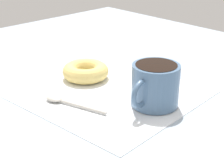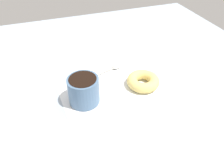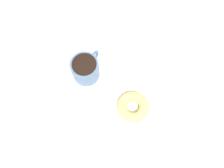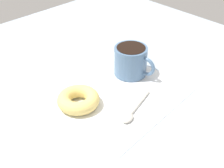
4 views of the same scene
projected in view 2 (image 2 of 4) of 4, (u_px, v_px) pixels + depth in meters
The scene contains 5 objects.
ground_plane at pixel (118, 87), 70.86cm from camera, with size 120.00×120.00×2.00cm, color #99A8B7.
napkin at pixel (112, 89), 67.99cm from camera, with size 31.51×31.51×0.30cm, color white.
coffee_cup at pixel (83, 89), 61.35cm from camera, with size 8.88×11.98×8.06cm.
donut at pixel (143, 81), 68.37cm from camera, with size 10.19×10.19×3.24cm, color #E5C66B.
spoon at pixel (112, 69), 75.76cm from camera, with size 13.41×5.17×0.90cm.
Camera 2 is at (-19.70, -50.74, 44.41)cm, focal length 35.00 mm.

